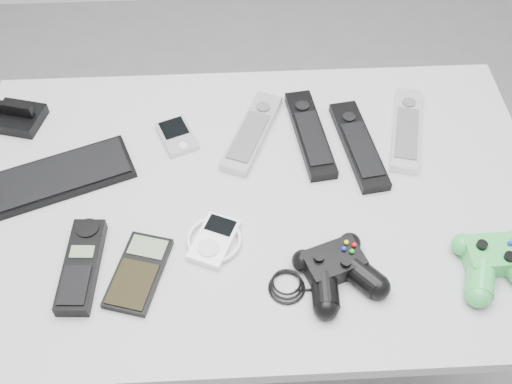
{
  "coord_description": "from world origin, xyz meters",
  "views": [
    {
      "loc": [
        -0.04,
        -0.76,
        1.66
      ],
      "look_at": [
        -0.01,
        -0.06,
        0.77
      ],
      "focal_mm": 42.0,
      "sensor_mm": 36.0,
      "label": 1
    }
  ],
  "objects_px": {
    "pda": "(177,136)",
    "mp3_player": "(214,240)",
    "pda_keyboard": "(63,175)",
    "remote_black_b": "(359,145)",
    "cordless_handset": "(81,265)",
    "calculator": "(138,272)",
    "remote_black_a": "(310,133)",
    "desk": "(255,215)",
    "controller_black": "(337,269)",
    "controller_green": "(498,262)",
    "remote_silver_a": "(252,132)",
    "remote_silver_b": "(407,129)"
  },
  "relations": [
    {
      "from": "pda",
      "to": "mp3_player",
      "type": "relative_size",
      "value": 0.93
    },
    {
      "from": "pda_keyboard",
      "to": "remote_black_b",
      "type": "height_order",
      "value": "remote_black_b"
    },
    {
      "from": "remote_black_b",
      "to": "cordless_handset",
      "type": "relative_size",
      "value": 1.31
    },
    {
      "from": "mp3_player",
      "to": "calculator",
      "type": "bearing_deg",
      "value": -131.65
    },
    {
      "from": "pda_keyboard",
      "to": "remote_black_a",
      "type": "xyz_separation_m",
      "value": [
        0.5,
        0.09,
        0.0
      ]
    },
    {
      "from": "remote_black_a",
      "to": "remote_black_b",
      "type": "distance_m",
      "value": 0.1
    },
    {
      "from": "desk",
      "to": "remote_black_b",
      "type": "xyz_separation_m",
      "value": [
        0.22,
        0.11,
        0.08
      ]
    },
    {
      "from": "pda_keyboard",
      "to": "controller_black",
      "type": "distance_m",
      "value": 0.56
    },
    {
      "from": "pda_keyboard",
      "to": "cordless_handset",
      "type": "xyz_separation_m",
      "value": [
        0.07,
        -0.21,
        0.01
      ]
    },
    {
      "from": "controller_black",
      "to": "controller_green",
      "type": "distance_m",
      "value": 0.28
    },
    {
      "from": "pda",
      "to": "controller_green",
      "type": "height_order",
      "value": "controller_green"
    },
    {
      "from": "desk",
      "to": "remote_black_a",
      "type": "xyz_separation_m",
      "value": [
        0.12,
        0.15,
        0.08
      ]
    },
    {
      "from": "controller_green",
      "to": "remote_black_b",
      "type": "bearing_deg",
      "value": 121.1
    },
    {
      "from": "desk",
      "to": "controller_green",
      "type": "distance_m",
      "value": 0.46
    },
    {
      "from": "pda_keyboard",
      "to": "remote_silver_a",
      "type": "height_order",
      "value": "remote_silver_a"
    },
    {
      "from": "desk",
      "to": "cordless_handset",
      "type": "distance_m",
      "value": 0.35
    },
    {
      "from": "remote_silver_b",
      "to": "remote_silver_a",
      "type": "bearing_deg",
      "value": -166.72
    },
    {
      "from": "remote_black_b",
      "to": "mp3_player",
      "type": "xyz_separation_m",
      "value": [
        -0.3,
        -0.22,
        -0.0
      ]
    },
    {
      "from": "remote_silver_b",
      "to": "controller_black",
      "type": "relative_size",
      "value": 0.98
    },
    {
      "from": "remote_silver_a",
      "to": "desk",
      "type": "bearing_deg",
      "value": -68.14
    },
    {
      "from": "remote_silver_a",
      "to": "pda_keyboard",
      "type": "bearing_deg",
      "value": -143.08
    },
    {
      "from": "pda_keyboard",
      "to": "remote_black_a",
      "type": "relative_size",
      "value": 1.11
    },
    {
      "from": "cordless_handset",
      "to": "mp3_player",
      "type": "height_order",
      "value": "cordless_handset"
    },
    {
      "from": "cordless_handset",
      "to": "remote_black_a",
      "type": "bearing_deg",
      "value": 38.28
    },
    {
      "from": "remote_black_a",
      "to": "calculator",
      "type": "bearing_deg",
      "value": -144.24
    },
    {
      "from": "remote_black_b",
      "to": "controller_green",
      "type": "bearing_deg",
      "value": -65.65
    },
    {
      "from": "remote_black_b",
      "to": "calculator",
      "type": "xyz_separation_m",
      "value": [
        -0.43,
        -0.28,
        -0.0
      ]
    },
    {
      "from": "desk",
      "to": "remote_silver_a",
      "type": "xyz_separation_m",
      "value": [
        0.0,
        0.16,
        0.08
      ]
    },
    {
      "from": "desk",
      "to": "mp3_player",
      "type": "bearing_deg",
      "value": -126.39
    },
    {
      "from": "pda_keyboard",
      "to": "controller_green",
      "type": "distance_m",
      "value": 0.82
    },
    {
      "from": "cordless_handset",
      "to": "calculator",
      "type": "relative_size",
      "value": 1.19
    },
    {
      "from": "desk",
      "to": "cordless_handset",
      "type": "relative_size",
      "value": 6.13
    },
    {
      "from": "desk",
      "to": "mp3_player",
      "type": "distance_m",
      "value": 0.15
    },
    {
      "from": "remote_black_a",
      "to": "remote_black_b",
      "type": "relative_size",
      "value": 1.01
    },
    {
      "from": "pda",
      "to": "remote_silver_a",
      "type": "relative_size",
      "value": 0.43
    },
    {
      "from": "desk",
      "to": "pda_keyboard",
      "type": "relative_size",
      "value": 4.18
    },
    {
      "from": "cordless_handset",
      "to": "controller_black",
      "type": "distance_m",
      "value": 0.44
    },
    {
      "from": "remote_silver_b",
      "to": "mp3_player",
      "type": "relative_size",
      "value": 2.21
    },
    {
      "from": "desk",
      "to": "remote_black_a",
      "type": "height_order",
      "value": "remote_black_a"
    },
    {
      "from": "pda_keyboard",
      "to": "remote_black_b",
      "type": "relative_size",
      "value": 1.12
    },
    {
      "from": "remote_silver_a",
      "to": "pda",
      "type": "bearing_deg",
      "value": -157.69
    },
    {
      "from": "desk",
      "to": "cordless_handset",
      "type": "xyz_separation_m",
      "value": [
        -0.31,
        -0.15,
        0.08
      ]
    },
    {
      "from": "calculator",
      "to": "remote_black_a",
      "type": "bearing_deg",
      "value": 59.58
    },
    {
      "from": "mp3_player",
      "to": "pda",
      "type": "bearing_deg",
      "value": 129.64
    },
    {
      "from": "pda",
      "to": "mp3_player",
      "type": "bearing_deg",
      "value": -95.92
    },
    {
      "from": "desk",
      "to": "remote_silver_a",
      "type": "height_order",
      "value": "remote_silver_a"
    },
    {
      "from": "calculator",
      "to": "controller_black",
      "type": "relative_size",
      "value": 0.64
    },
    {
      "from": "desk",
      "to": "controller_green",
      "type": "bearing_deg",
      "value": -24.53
    },
    {
      "from": "desk",
      "to": "remote_black_a",
      "type": "distance_m",
      "value": 0.21
    },
    {
      "from": "desk",
      "to": "controller_black",
      "type": "xyz_separation_m",
      "value": [
        0.13,
        -0.19,
        0.09
      ]
    }
  ]
}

